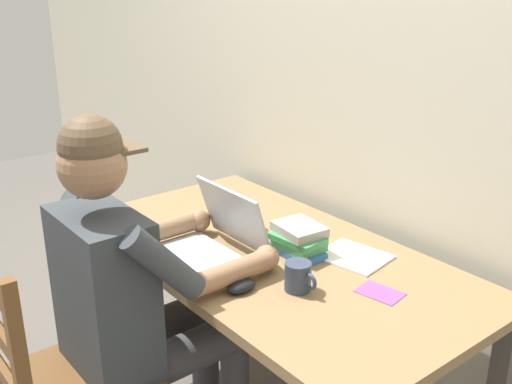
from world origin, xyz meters
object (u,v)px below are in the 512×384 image
seated_person (138,290)px  coffee_mug_white (248,217)px  laptop (212,241)px  book_stack_main (298,240)px  computer_mouse (241,286)px  coffee_mug_dark (298,277)px  landscape_photo_print (380,293)px  desk (273,275)px

seated_person → coffee_mug_white: size_ratio=11.19×
laptop → book_stack_main: laptop is taller
seated_person → computer_mouse: bearing=42.7°
seated_person → coffee_mug_dark: size_ratio=10.61×
coffee_mug_dark → landscape_photo_print: size_ratio=0.90×
coffee_mug_white → coffee_mug_dark: 0.48m
book_stack_main → desk: bearing=-136.7°
desk → seated_person: size_ratio=1.17×
laptop → coffee_mug_white: size_ratio=2.96×
laptop → coffee_mug_dark: laptop is taller
computer_mouse → coffee_mug_dark: 0.17m
computer_mouse → landscape_photo_print: computer_mouse is taller
desk → seated_person: bearing=-101.6°
desk → computer_mouse: size_ratio=14.60×
desk → coffee_mug_white: (-0.21, 0.06, 0.13)m
seated_person → computer_mouse: (0.24, 0.22, 0.04)m
desk → coffee_mug_white: size_ratio=13.10×
coffee_mug_dark → book_stack_main: 0.24m
coffee_mug_white → landscape_photo_print: 0.62m
computer_mouse → landscape_photo_print: 0.41m
computer_mouse → coffee_mug_dark: size_ratio=0.85×
seated_person → book_stack_main: seated_person is taller
computer_mouse → seated_person: bearing=-137.3°
laptop → coffee_mug_dark: bearing=11.4°
computer_mouse → landscape_photo_print: size_ratio=0.77×
computer_mouse → coffee_mug_white: bearing=139.7°
seated_person → coffee_mug_white: seated_person is taller
coffee_mug_white → seated_person: bearing=-77.4°
book_stack_main → coffee_mug_dark: bearing=-42.3°
seated_person → landscape_photo_print: (0.50, 0.53, 0.02)m
laptop → landscape_photo_print: (0.51, 0.25, -0.05)m
laptop → computer_mouse: size_ratio=3.30×
seated_person → book_stack_main: 0.55m
coffee_mug_white → book_stack_main: (0.27, 0.00, 0.01)m
book_stack_main → landscape_photo_print: book_stack_main is taller
seated_person → coffee_mug_white: bearing=102.6°
book_stack_main → computer_mouse: bearing=-75.1°
seated_person → book_stack_main: (0.16, 0.52, 0.07)m
book_stack_main → seated_person: bearing=-106.8°
coffee_mug_white → book_stack_main: bearing=0.5°
desk → laptop: (-0.10, -0.18, 0.14)m
laptop → coffee_mug_white: bearing=114.8°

